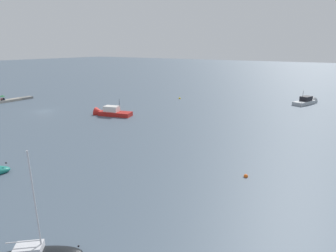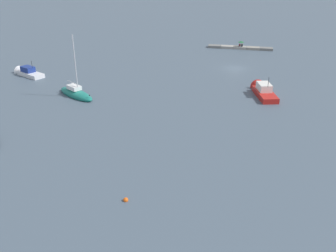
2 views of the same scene
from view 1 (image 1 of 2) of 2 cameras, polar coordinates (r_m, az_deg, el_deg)
ground_plane at (r=66.37m, az=-24.28°, el=2.79°), size 500.00×500.00×0.00m
seawall_pier at (r=81.71m, az=-31.06°, el=4.38°), size 15.36×1.94×0.57m
person_seated_dark_left at (r=81.76m, az=-30.86°, el=4.80°), size 0.44×0.64×0.73m
person_seated_maroon_right at (r=81.52m, az=-31.21°, el=4.72°), size 0.44×0.64×0.73m
umbrella_open_green at (r=81.56m, az=-31.13°, el=5.36°), size 1.43×1.43×1.31m
motorboat_red_near at (r=58.17m, az=-11.99°, el=2.65°), size 4.53×8.29×4.45m
motorboat_grey_mid at (r=76.74m, az=26.78°, el=4.48°), size 8.17×4.89×4.39m
mooring_buoy_near at (r=75.43m, az=2.43°, el=5.74°), size 0.56×0.56×0.56m
mooring_buoy_mid at (r=31.62m, az=15.82°, el=-9.98°), size 0.47×0.47×0.47m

